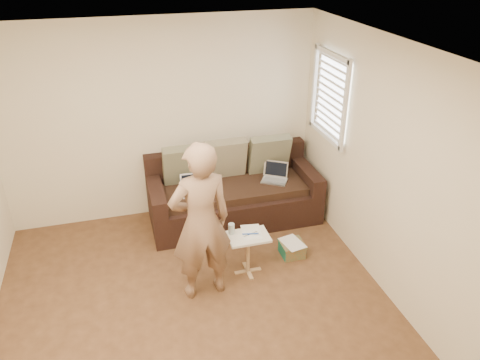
{
  "coord_description": "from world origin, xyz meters",
  "views": [
    {
      "loc": [
        -0.54,
        -3.36,
        3.41
      ],
      "look_at": [
        0.8,
        1.4,
        0.78
      ],
      "focal_mm": 34.64,
      "sensor_mm": 36.0,
      "label": 1
    }
  ],
  "objects_px": {
    "sofa": "(234,191)",
    "person": "(201,223)",
    "side_table": "(248,254)",
    "drinking_glass": "(231,229)",
    "striped_box": "(292,249)",
    "laptop_silver": "(274,181)",
    "laptop_white": "(194,193)"
  },
  "relations": [
    {
      "from": "person",
      "to": "sofa",
      "type": "bearing_deg",
      "value": -124.64
    },
    {
      "from": "sofa",
      "to": "person",
      "type": "distance_m",
      "value": 1.55
    },
    {
      "from": "sofa",
      "to": "side_table",
      "type": "bearing_deg",
      "value": -97.09
    },
    {
      "from": "side_table",
      "to": "striped_box",
      "type": "xyz_separation_m",
      "value": [
        0.6,
        0.16,
        -0.16
      ]
    },
    {
      "from": "laptop_silver",
      "to": "person",
      "type": "bearing_deg",
      "value": -101.86
    },
    {
      "from": "laptop_white",
      "to": "drinking_glass",
      "type": "bearing_deg",
      "value": -73.54
    },
    {
      "from": "laptop_silver",
      "to": "side_table",
      "type": "relative_size",
      "value": 0.66
    },
    {
      "from": "drinking_glass",
      "to": "sofa",
      "type": "bearing_deg",
      "value": 73.55
    },
    {
      "from": "drinking_glass",
      "to": "striped_box",
      "type": "bearing_deg",
      "value": 4.7
    },
    {
      "from": "side_table",
      "to": "laptop_white",
      "type": "bearing_deg",
      "value": 111.05
    },
    {
      "from": "side_table",
      "to": "striped_box",
      "type": "distance_m",
      "value": 0.64
    },
    {
      "from": "sofa",
      "to": "drinking_glass",
      "type": "distance_m",
      "value": 1.09
    },
    {
      "from": "striped_box",
      "to": "sofa",
      "type": "bearing_deg",
      "value": 115.06
    },
    {
      "from": "laptop_silver",
      "to": "striped_box",
      "type": "height_order",
      "value": "laptop_silver"
    },
    {
      "from": "laptop_silver",
      "to": "drinking_glass",
      "type": "xyz_separation_m",
      "value": [
        -0.85,
        -0.98,
        0.04
      ]
    },
    {
      "from": "sofa",
      "to": "striped_box",
      "type": "bearing_deg",
      "value": -64.94
    },
    {
      "from": "laptop_silver",
      "to": "drinking_glass",
      "type": "distance_m",
      "value": 1.29
    },
    {
      "from": "laptop_silver",
      "to": "drinking_glass",
      "type": "height_order",
      "value": "laptop_silver"
    },
    {
      "from": "drinking_glass",
      "to": "striped_box",
      "type": "height_order",
      "value": "drinking_glass"
    },
    {
      "from": "laptop_silver",
      "to": "drinking_glass",
      "type": "relative_size",
      "value": 2.72
    },
    {
      "from": "side_table",
      "to": "laptop_silver",
      "type": "bearing_deg",
      "value": 57.62
    },
    {
      "from": "sofa",
      "to": "person",
      "type": "height_order",
      "value": "person"
    },
    {
      "from": "side_table",
      "to": "drinking_glass",
      "type": "distance_m",
      "value": 0.36
    },
    {
      "from": "laptop_white",
      "to": "drinking_glass",
      "type": "height_order",
      "value": "laptop_white"
    },
    {
      "from": "laptop_white",
      "to": "striped_box",
      "type": "xyz_separation_m",
      "value": [
        1.0,
        -0.88,
        -0.43
      ]
    },
    {
      "from": "person",
      "to": "striped_box",
      "type": "xyz_separation_m",
      "value": [
        1.15,
        0.34,
        -0.79
      ]
    },
    {
      "from": "side_table",
      "to": "drinking_glass",
      "type": "relative_size",
      "value": 4.14
    },
    {
      "from": "person",
      "to": "striped_box",
      "type": "distance_m",
      "value": 1.43
    },
    {
      "from": "sofa",
      "to": "person",
      "type": "xyz_separation_m",
      "value": [
        -0.69,
        -1.31,
        0.45
      ]
    },
    {
      "from": "person",
      "to": "side_table",
      "type": "height_order",
      "value": "person"
    },
    {
      "from": "laptop_silver",
      "to": "person",
      "type": "height_order",
      "value": "person"
    },
    {
      "from": "person",
      "to": "striped_box",
      "type": "relative_size",
      "value": 6.26
    }
  ]
}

